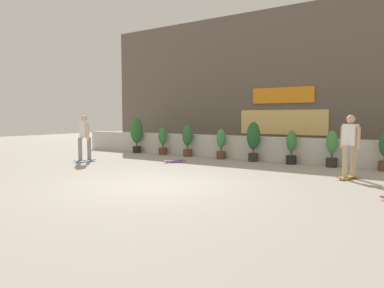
{
  "coord_description": "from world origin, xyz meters",
  "views": [
    {
      "loc": [
        5.44,
        -6.7,
        1.65
      ],
      "look_at": [
        0.0,
        1.5,
        0.9
      ],
      "focal_mm": 33.66,
      "sensor_mm": 36.0,
      "label": 1
    }
  ],
  "objects_px": {
    "potted_plant_3": "(221,143)",
    "potted_plant_1": "(163,140)",
    "skateboard_near_camera": "(175,161)",
    "potted_plant_2": "(187,139)",
    "skater_mid_plaza": "(350,144)",
    "potted_plant_6": "(332,148)",
    "potted_plant_0": "(137,132)",
    "skater_far_left": "(84,136)",
    "potted_plant_4": "(253,139)",
    "potted_plant_5": "(291,147)"
  },
  "relations": [
    {
      "from": "potted_plant_0",
      "to": "skater_mid_plaza",
      "type": "relative_size",
      "value": 0.95
    },
    {
      "from": "potted_plant_0",
      "to": "skateboard_near_camera",
      "type": "relative_size",
      "value": 2.12
    },
    {
      "from": "skateboard_near_camera",
      "to": "potted_plant_2",
      "type": "bearing_deg",
      "value": 110.98
    },
    {
      "from": "potted_plant_5",
      "to": "potted_plant_6",
      "type": "xyz_separation_m",
      "value": [
        1.34,
        0.0,
        0.02
      ]
    },
    {
      "from": "potted_plant_6",
      "to": "potted_plant_0",
      "type": "bearing_deg",
      "value": -180.0
    },
    {
      "from": "potted_plant_0",
      "to": "skater_far_left",
      "type": "height_order",
      "value": "skater_far_left"
    },
    {
      "from": "potted_plant_0",
      "to": "potted_plant_2",
      "type": "height_order",
      "value": "potted_plant_0"
    },
    {
      "from": "potted_plant_4",
      "to": "skater_mid_plaza",
      "type": "relative_size",
      "value": 0.86
    },
    {
      "from": "skater_far_left",
      "to": "skater_mid_plaza",
      "type": "bearing_deg",
      "value": 9.51
    },
    {
      "from": "potted_plant_0",
      "to": "potted_plant_1",
      "type": "distance_m",
      "value": 1.54
    },
    {
      "from": "potted_plant_4",
      "to": "skateboard_near_camera",
      "type": "height_order",
      "value": "potted_plant_4"
    },
    {
      "from": "skater_mid_plaza",
      "to": "skater_far_left",
      "type": "distance_m",
      "value": 8.84
    },
    {
      "from": "potted_plant_5",
      "to": "skater_mid_plaza",
      "type": "height_order",
      "value": "skater_mid_plaza"
    },
    {
      "from": "potted_plant_5",
      "to": "skater_far_left",
      "type": "height_order",
      "value": "skater_far_left"
    },
    {
      "from": "potted_plant_4",
      "to": "skater_mid_plaza",
      "type": "distance_m",
      "value": 4.22
    },
    {
      "from": "skater_far_left",
      "to": "skateboard_near_camera",
      "type": "distance_m",
      "value": 3.41
    },
    {
      "from": "potted_plant_1",
      "to": "potted_plant_2",
      "type": "height_order",
      "value": "potted_plant_2"
    },
    {
      "from": "potted_plant_2",
      "to": "potted_plant_5",
      "type": "relative_size",
      "value": 1.12
    },
    {
      "from": "potted_plant_1",
      "to": "skater_far_left",
      "type": "distance_m",
      "value": 3.66
    },
    {
      "from": "potted_plant_0",
      "to": "skater_mid_plaza",
      "type": "height_order",
      "value": "skater_mid_plaza"
    },
    {
      "from": "potted_plant_4",
      "to": "potted_plant_5",
      "type": "height_order",
      "value": "potted_plant_4"
    },
    {
      "from": "potted_plant_3",
      "to": "skater_far_left",
      "type": "distance_m",
      "value": 5.14
    },
    {
      "from": "potted_plant_4",
      "to": "potted_plant_1",
      "type": "bearing_deg",
      "value": -180.0
    },
    {
      "from": "potted_plant_3",
      "to": "potted_plant_1",
      "type": "bearing_deg",
      "value": -180.0
    },
    {
      "from": "potted_plant_2",
      "to": "skater_mid_plaza",
      "type": "bearing_deg",
      "value": -17.57
    },
    {
      "from": "potted_plant_2",
      "to": "skater_far_left",
      "type": "distance_m",
      "value": 4.14
    },
    {
      "from": "potted_plant_0",
      "to": "potted_plant_5",
      "type": "distance_m",
      "value": 7.18
    },
    {
      "from": "potted_plant_2",
      "to": "potted_plant_3",
      "type": "height_order",
      "value": "potted_plant_2"
    },
    {
      "from": "skater_far_left",
      "to": "potted_plant_5",
      "type": "bearing_deg",
      "value": 28.76
    },
    {
      "from": "potted_plant_3",
      "to": "skateboard_near_camera",
      "type": "xyz_separation_m",
      "value": [
        -0.87,
        -1.87,
        -0.55
      ]
    },
    {
      "from": "potted_plant_2",
      "to": "skateboard_near_camera",
      "type": "bearing_deg",
      "value": -69.02
    },
    {
      "from": "skater_mid_plaza",
      "to": "potted_plant_6",
      "type": "bearing_deg",
      "value": 113.38
    },
    {
      "from": "potted_plant_3",
      "to": "skater_far_left",
      "type": "relative_size",
      "value": 0.69
    },
    {
      "from": "potted_plant_4",
      "to": "skater_mid_plaza",
      "type": "xyz_separation_m",
      "value": [
        3.67,
        -2.09,
        0.1
      ]
    },
    {
      "from": "potted_plant_0",
      "to": "potted_plant_3",
      "type": "relative_size",
      "value": 1.37
    },
    {
      "from": "potted_plant_1",
      "to": "potted_plant_5",
      "type": "bearing_deg",
      "value": 0.0
    },
    {
      "from": "potted_plant_2",
      "to": "skateboard_near_camera",
      "type": "height_order",
      "value": "potted_plant_2"
    },
    {
      "from": "potted_plant_4",
      "to": "skateboard_near_camera",
      "type": "xyz_separation_m",
      "value": [
        -2.22,
        -1.87,
        -0.78
      ]
    },
    {
      "from": "potted_plant_4",
      "to": "skater_far_left",
      "type": "bearing_deg",
      "value": -144.87
    },
    {
      "from": "potted_plant_6",
      "to": "skateboard_near_camera",
      "type": "height_order",
      "value": "potted_plant_6"
    },
    {
      "from": "potted_plant_1",
      "to": "potted_plant_2",
      "type": "distance_m",
      "value": 1.31
    },
    {
      "from": "potted_plant_0",
      "to": "potted_plant_3",
      "type": "distance_m",
      "value": 4.41
    },
    {
      "from": "potted_plant_2",
      "to": "skater_far_left",
      "type": "xyz_separation_m",
      "value": [
        -2.11,
        -3.55,
        0.21
      ]
    },
    {
      "from": "potted_plant_4",
      "to": "potted_plant_5",
      "type": "xyz_separation_m",
      "value": [
        1.42,
        -0.0,
        -0.23
      ]
    },
    {
      "from": "skater_mid_plaza",
      "to": "potted_plant_3",
      "type": "bearing_deg",
      "value": 157.39
    },
    {
      "from": "potted_plant_3",
      "to": "potted_plant_6",
      "type": "distance_m",
      "value": 4.12
    },
    {
      "from": "potted_plant_1",
      "to": "potted_plant_3",
      "type": "height_order",
      "value": "potted_plant_1"
    },
    {
      "from": "potted_plant_3",
      "to": "skater_mid_plaza",
      "type": "xyz_separation_m",
      "value": [
        5.02,
        -2.09,
        0.33
      ]
    },
    {
      "from": "potted_plant_4",
      "to": "potted_plant_5",
      "type": "bearing_deg",
      "value": -0.0
    },
    {
      "from": "potted_plant_6",
      "to": "potted_plant_2",
      "type": "bearing_deg",
      "value": -180.0
    }
  ]
}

